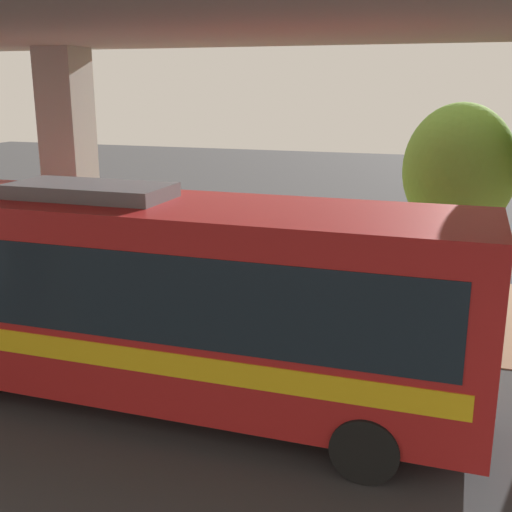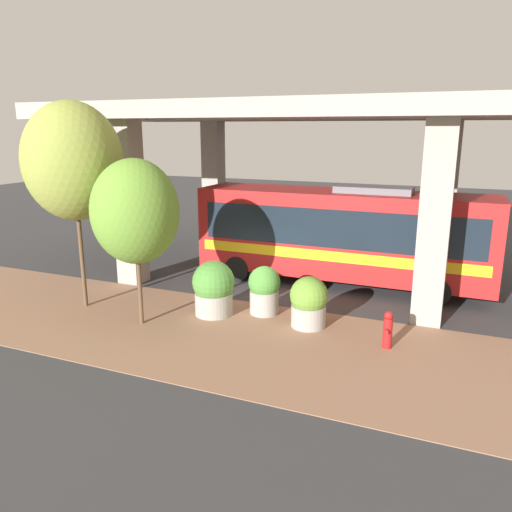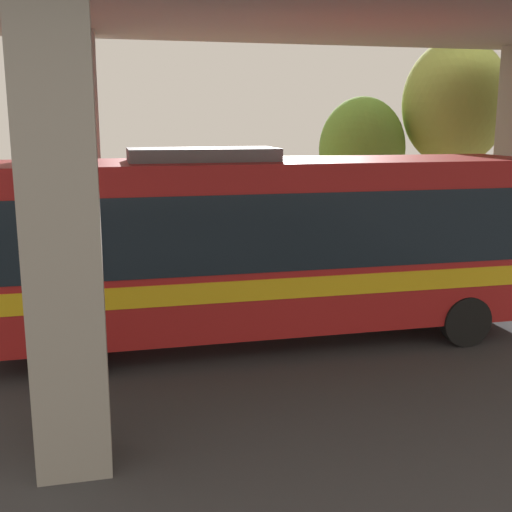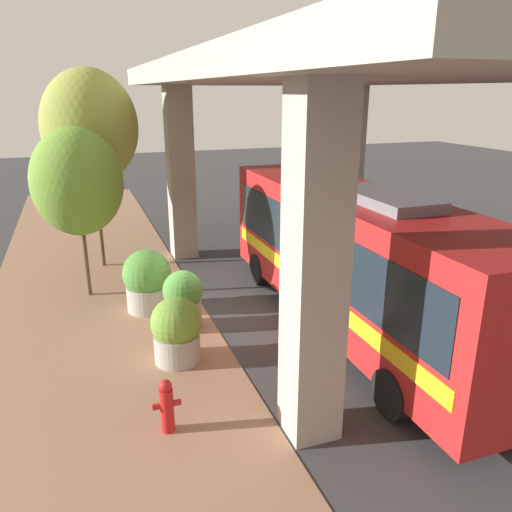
% 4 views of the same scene
% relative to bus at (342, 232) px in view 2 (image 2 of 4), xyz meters
% --- Properties ---
extents(ground_plane, '(80.00, 80.00, 0.00)m').
position_rel_bus_xyz_m(ground_plane, '(-3.36, 2.10, -2.09)').
color(ground_plane, '#38383A').
rests_on(ground_plane, ground).
extents(sidewalk_strip, '(6.00, 40.00, 0.02)m').
position_rel_bus_xyz_m(sidewalk_strip, '(-6.36, 2.10, -2.08)').
color(sidewalk_strip, '#936B51').
rests_on(sidewalk_strip, ground).
extents(overpass, '(9.40, 19.06, 6.84)m').
position_rel_bus_xyz_m(overpass, '(0.64, 2.10, 3.91)').
color(overpass, '#9E998E').
rests_on(overpass, ground).
extents(bus, '(2.68, 11.07, 3.86)m').
position_rel_bus_xyz_m(bus, '(0.00, 0.00, 0.00)').
color(bus, '#B21E1E').
rests_on(bus, ground).
extents(fire_hydrant, '(0.53, 0.25, 1.09)m').
position_rel_bus_xyz_m(fire_hydrant, '(-5.34, -2.59, -1.54)').
color(fire_hydrant, '#B21919').
rests_on(fire_hydrant, ground).
extents(planter_front, '(1.37, 1.37, 1.81)m').
position_rel_bus_xyz_m(planter_front, '(-4.87, 3.02, -1.19)').
color(planter_front, '#9E998E').
rests_on(planter_front, ground).
extents(planter_middle, '(1.05, 1.05, 1.60)m').
position_rel_bus_xyz_m(planter_middle, '(-4.16, 1.54, -1.27)').
color(planter_middle, '#9E998E').
rests_on(planter_middle, ground).
extents(planter_back, '(1.16, 1.16, 1.59)m').
position_rel_bus_xyz_m(planter_back, '(-4.66, -0.12, -1.30)').
color(planter_back, '#9E998E').
rests_on(planter_back, ground).
extents(street_tree_near, '(2.60, 2.60, 5.09)m').
position_rel_bus_xyz_m(street_tree_near, '(-6.45, 4.73, 1.44)').
color(street_tree_near, brown).
rests_on(street_tree_near, ground).
extents(street_tree_far, '(3.15, 3.15, 6.78)m').
position_rel_bus_xyz_m(street_tree_far, '(-5.87, 7.44, 2.80)').
color(street_tree_far, brown).
rests_on(street_tree_far, ground).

